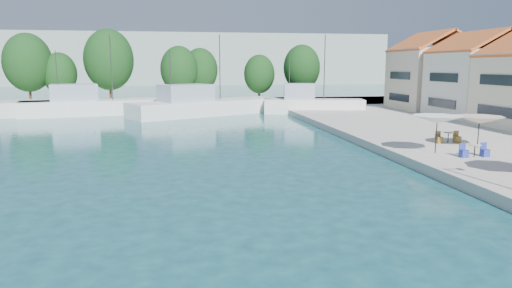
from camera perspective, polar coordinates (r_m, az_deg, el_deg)
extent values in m
cube|color=#B0AD9F|center=(69.51, -10.07, 4.91)|extent=(90.00, 16.00, 0.60)
cube|color=#919F94|center=(163.84, -17.80, 10.01)|extent=(180.00, 40.00, 16.00)
cube|color=#919F94|center=(188.34, 5.06, 9.74)|extent=(140.00, 40.00, 12.00)
cube|color=white|center=(54.33, 25.95, 6.78)|extent=(8.00, 8.50, 7.00)
pyramid|color=#CB612D|center=(54.40, 26.38, 12.35)|extent=(8.40, 8.80, 1.80)
cube|color=beige|center=(61.88, 21.13, 7.58)|extent=(8.60, 8.50, 7.50)
pyramid|color=#CB612D|center=(61.97, 21.45, 12.71)|extent=(9.00, 8.80, 1.80)
cube|color=white|center=(60.16, -19.10, 4.17)|extent=(18.45, 8.26, 2.20)
cube|color=#92A1B4|center=(59.96, -21.79, 6.01)|extent=(5.99, 4.61, 2.00)
cylinder|color=#2D2D2D|center=(60.03, -17.66, 9.11)|extent=(0.12, 0.12, 8.00)
cylinder|color=#2D2D2D|center=(59.91, -23.63, 7.80)|extent=(0.10, 0.10, 6.00)
cube|color=white|center=(56.99, -6.13, 4.36)|extent=(19.58, 13.45, 2.20)
cube|color=#92A1B4|center=(55.40, -8.77, 6.33)|extent=(6.97, 6.14, 2.00)
cylinder|color=#2D2D2D|center=(57.77, -4.55, 9.53)|extent=(0.12, 0.12, 8.00)
cylinder|color=#2D2D2D|center=(54.42, -10.64, 8.33)|extent=(0.10, 0.10, 6.00)
cube|color=white|center=(58.77, 7.21, 4.51)|extent=(12.96, 5.66, 2.20)
cube|color=#92A1B4|center=(58.47, 5.41, 6.58)|extent=(4.19, 3.20, 2.00)
cylinder|color=#2D2D2D|center=(58.67, 8.56, 9.45)|extent=(0.12, 0.12, 8.00)
cylinder|color=#2D2D2D|center=(58.32, 4.19, 8.55)|extent=(0.10, 0.10, 6.00)
cylinder|color=#3F2B19|center=(75.52, -26.43, 6.36)|extent=(0.36, 0.36, 4.51)
ellipsoid|color=#133C17|center=(75.45, -26.64, 9.09)|extent=(6.85, 6.85, 8.57)
cylinder|color=#3F2B19|center=(74.99, -23.21, 6.10)|extent=(0.36, 0.36, 3.28)
ellipsoid|color=#133C17|center=(74.90, -23.35, 8.10)|extent=(4.99, 4.99, 6.23)
cylinder|color=#3F2B19|center=(73.60, -17.76, 6.98)|extent=(0.36, 0.36, 4.85)
ellipsoid|color=#133C17|center=(73.54, -17.92, 10.00)|extent=(7.37, 7.37, 9.22)
cylinder|color=#3F2B19|center=(71.68, -9.52, 6.80)|extent=(0.36, 0.36, 3.74)
ellipsoid|color=#133C17|center=(71.59, -9.59, 9.19)|extent=(5.68, 5.68, 7.10)
cylinder|color=#3F2B19|center=(74.08, -6.93, 6.92)|extent=(0.36, 0.36, 3.64)
ellipsoid|color=#133C17|center=(73.99, -6.98, 9.17)|extent=(5.53, 5.53, 6.92)
cylinder|color=#3F2B19|center=(71.78, 0.41, 6.71)|extent=(0.36, 0.36, 3.16)
ellipsoid|color=#133C17|center=(71.69, 0.41, 8.73)|extent=(4.81, 4.81, 6.01)
cylinder|color=#3F2B19|center=(75.63, 5.70, 7.10)|extent=(0.36, 0.36, 3.91)
ellipsoid|color=#133C17|center=(75.55, 5.74, 9.47)|extent=(5.94, 5.94, 7.43)
cylinder|color=black|center=(30.55, 21.61, 1.12)|extent=(0.06, 0.06, 2.37)
cone|color=white|center=(30.44, 21.72, 2.86)|extent=(3.10, 3.10, 0.50)
cylinder|color=black|center=(33.96, 26.06, 1.39)|extent=(0.06, 0.06, 2.10)
cone|color=beige|center=(33.87, 26.16, 2.73)|extent=(3.16, 3.16, 0.50)
cylinder|color=black|center=(30.32, 25.65, -0.79)|extent=(0.06, 0.06, 0.74)
cylinder|color=beige|center=(30.26, 25.70, -0.10)|extent=(0.70, 0.70, 0.04)
cube|color=#253396|center=(30.75, 26.70, -1.00)|extent=(0.42, 0.42, 0.46)
cube|color=#253396|center=(29.95, 24.54, -1.10)|extent=(0.42, 0.42, 0.46)
cylinder|color=black|center=(35.08, 22.89, 0.72)|extent=(0.06, 0.06, 0.74)
cylinder|color=beige|center=(35.03, 22.93, 1.32)|extent=(0.70, 0.70, 0.04)
cube|color=brown|center=(35.48, 23.83, 0.52)|extent=(0.42, 0.42, 0.46)
cube|color=brown|center=(34.74, 21.90, 0.47)|extent=(0.42, 0.42, 0.46)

